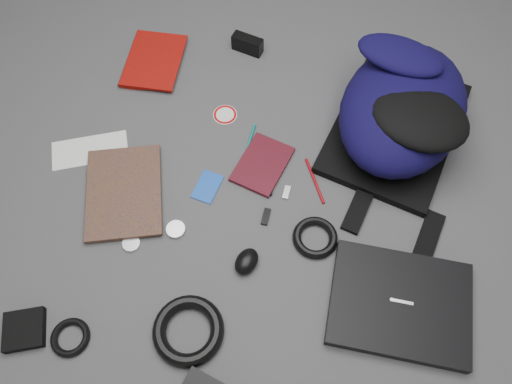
# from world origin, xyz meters

# --- Properties ---
(ground) EXTENTS (4.00, 4.00, 0.00)m
(ground) POSITION_xyz_m (0.00, 0.00, 0.00)
(ground) COLOR #4F4F51
(ground) RESTS_ON ground
(backpack) EXTENTS (0.50, 0.61, 0.22)m
(backpack) POSITION_xyz_m (0.38, 0.27, 0.11)
(backpack) COLOR black
(backpack) RESTS_ON ground
(laptop) EXTENTS (0.35, 0.28, 0.03)m
(laptop) POSITION_xyz_m (0.39, -0.26, 0.02)
(laptop) COLOR black
(laptop) RESTS_ON ground
(textbook_red) EXTENTS (0.18, 0.23, 0.03)m
(textbook_red) POSITION_xyz_m (-0.47, 0.43, 0.01)
(textbook_red) COLOR maroon
(textbook_red) RESTS_ON ground
(comic_book) EXTENTS (0.27, 0.32, 0.02)m
(comic_book) POSITION_xyz_m (-0.46, -0.07, 0.01)
(comic_book) COLOR #A4570B
(comic_book) RESTS_ON ground
(envelope) EXTENTS (0.24, 0.17, 0.00)m
(envelope) POSITION_xyz_m (-0.50, 0.08, 0.00)
(envelope) COLOR white
(envelope) RESTS_ON ground
(dvd_case) EXTENTS (0.18, 0.21, 0.01)m
(dvd_case) POSITION_xyz_m (0.00, 0.10, 0.01)
(dvd_case) COLOR #3E0C14
(dvd_case) RESTS_ON ground
(compact_camera) EXTENTS (0.10, 0.06, 0.06)m
(compact_camera) POSITION_xyz_m (-0.10, 0.53, 0.03)
(compact_camera) COLOR black
(compact_camera) RESTS_ON ground
(sticker_disc) EXTENTS (0.09, 0.09, 0.00)m
(sticker_disc) POSITION_xyz_m (-0.13, 0.26, 0.00)
(sticker_disc) COLOR white
(sticker_disc) RESTS_ON ground
(pen_teal) EXTENTS (0.03, 0.15, 0.01)m
(pen_teal) POSITION_xyz_m (-0.04, 0.16, 0.00)
(pen_teal) COLOR #0D786C
(pen_teal) RESTS_ON ground
(pen_red) EXTENTS (0.07, 0.14, 0.01)m
(pen_red) POSITION_xyz_m (0.16, 0.07, 0.00)
(pen_red) COLOR maroon
(pen_red) RESTS_ON ground
(id_badge) EXTENTS (0.08, 0.11, 0.00)m
(id_badge) POSITION_xyz_m (-0.14, 0.01, 0.00)
(id_badge) COLOR blue
(id_badge) RESTS_ON ground
(usb_black) EXTENTS (0.02, 0.05, 0.01)m
(usb_black) POSITION_xyz_m (0.04, -0.06, 0.00)
(usb_black) COLOR black
(usb_black) RESTS_ON ground
(usb_silver) EXTENTS (0.02, 0.04, 0.01)m
(usb_silver) POSITION_xyz_m (0.08, 0.02, 0.00)
(usb_silver) COLOR silver
(usb_silver) RESTS_ON ground
(key_fob) EXTENTS (0.02, 0.04, 0.01)m
(key_fob) POSITION_xyz_m (0.03, 0.02, 0.01)
(key_fob) COLOR black
(key_fob) RESTS_ON ground
(mouse) EXTENTS (0.08, 0.09, 0.04)m
(mouse) POSITION_xyz_m (0.00, -0.20, 0.02)
(mouse) COLOR black
(mouse) RESTS_ON ground
(headphone_left) EXTENTS (0.05, 0.05, 0.01)m
(headphone_left) POSITION_xyz_m (-0.30, -0.19, 0.01)
(headphone_left) COLOR silver
(headphone_left) RESTS_ON ground
(headphone_right) EXTENTS (0.06, 0.06, 0.01)m
(headphone_right) POSITION_xyz_m (-0.20, -0.13, 0.01)
(headphone_right) COLOR silver
(headphone_right) RESTS_ON ground
(cable_coil) EXTENTS (0.14, 0.14, 0.02)m
(cable_coil) POSITION_xyz_m (0.17, -0.11, 0.01)
(cable_coil) COLOR black
(cable_coil) RESTS_ON ground
(power_cord_coil) EXTENTS (0.19, 0.19, 0.03)m
(power_cord_coil) POSITION_xyz_m (-0.11, -0.39, 0.02)
(power_cord_coil) COLOR black
(power_cord_coil) RESTS_ON ground
(pouch) EXTENTS (0.12, 0.12, 0.02)m
(pouch) POSITION_xyz_m (-0.50, -0.44, 0.01)
(pouch) COLOR black
(pouch) RESTS_ON ground
(earbud_coil) EXTENTS (0.12, 0.12, 0.02)m
(earbud_coil) POSITION_xyz_m (-0.39, -0.44, 0.01)
(earbud_coil) COLOR black
(earbud_coil) RESTS_ON ground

